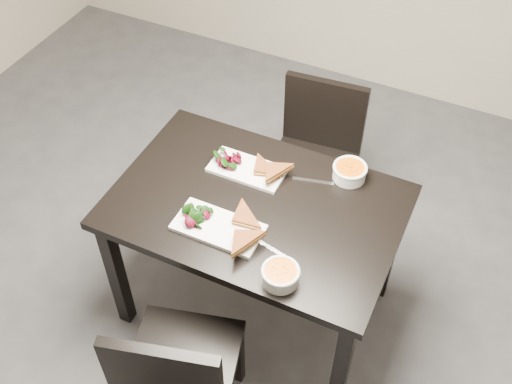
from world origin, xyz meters
TOP-DOWN VIEW (x-y plane):
  - room_shell at (0.00, 0.00)m, footprint 5.02×5.02m
  - table at (-0.01, 0.48)m, footprint 1.20×0.80m
  - chair_near at (-0.01, -0.21)m, footprint 0.51×0.51m
  - chair_far at (0.02, 1.16)m, footprint 0.46×0.46m
  - plate_near at (-0.08, 0.29)m, footprint 0.36×0.18m
  - sandwich_near at (-0.02, 0.31)m, footprint 0.19×0.15m
  - salad_near at (-0.18, 0.29)m, footprint 0.11×0.10m
  - soup_bowl_near at (0.24, 0.17)m, footprint 0.15×0.15m
  - cutlery_near at (0.15, 0.29)m, footprint 0.18×0.05m
  - plate_far at (-0.12, 0.64)m, footprint 0.33×0.16m
  - sandwich_far at (-0.06, 0.62)m, footprint 0.19×0.16m
  - salad_far at (-0.22, 0.64)m, footprint 0.10×0.09m
  - soup_bowl_far at (0.29, 0.79)m, footprint 0.15×0.15m
  - cutlery_far at (0.16, 0.70)m, footprint 0.18×0.06m

SIDE VIEW (x-z plane):
  - chair_near at x=-0.01m, z-range 0.06..0.91m
  - chair_far at x=0.02m, z-range 0.06..0.91m
  - table at x=-0.01m, z-range 0.28..1.03m
  - cutlery_near at x=0.15m, z-range 0.75..0.75m
  - cutlery_far at x=0.16m, z-range 0.75..0.75m
  - plate_far at x=-0.12m, z-range 0.75..0.77m
  - plate_near at x=-0.08m, z-range 0.75..0.77m
  - soup_bowl_near at x=0.24m, z-range 0.75..0.82m
  - soup_bowl_far at x=0.29m, z-range 0.75..0.82m
  - salad_far at x=-0.22m, z-range 0.77..0.81m
  - salad_near at x=-0.18m, z-range 0.77..0.82m
  - sandwich_far at x=-0.06m, z-range 0.77..0.82m
  - sandwich_near at x=-0.02m, z-range 0.77..0.83m
  - room_shell at x=0.00m, z-range 0.43..3.24m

